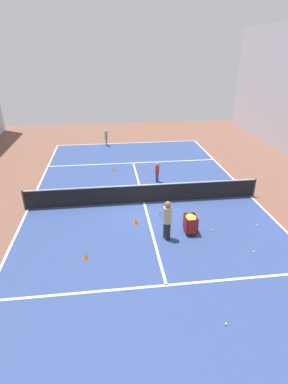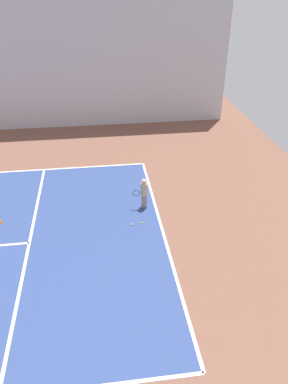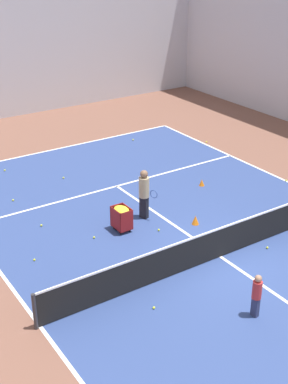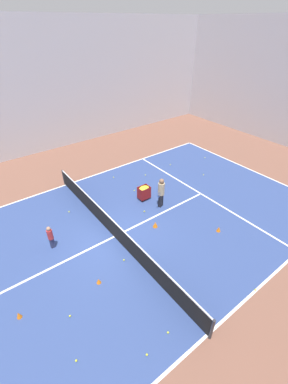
{
  "view_description": "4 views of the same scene",
  "coord_description": "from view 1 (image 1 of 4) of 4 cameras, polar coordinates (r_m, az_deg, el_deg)",
  "views": [
    {
      "loc": [
        1.66,
        13.27,
        6.97
      ],
      "look_at": [
        0.0,
        0.0,
        0.6
      ],
      "focal_mm": 28.0,
      "sensor_mm": 36.0,
      "label": 1
    },
    {
      "loc": [
        -10.89,
        -8.56,
        8.43
      ],
      "look_at": [
        1.76,
        -10.26,
        0.72
      ],
      "focal_mm": 35.0,
      "sensor_mm": 36.0,
      "label": 2
    },
    {
      "loc": [
        -9.2,
        -9.85,
        8.43
      ],
      "look_at": [
        -0.52,
        3.26,
        0.94
      ],
      "focal_mm": 50.0,
      "sensor_mm": 36.0,
      "label": 3
    },
    {
      "loc": [
        7.83,
        -4.19,
        8.43
      ],
      "look_at": [
        -1.58,
        2.94,
        0.48
      ],
      "focal_mm": 24.0,
      "sensor_mm": 36.0,
      "label": 4
    }
  ],
  "objects": [
    {
      "name": "ground_plane",
      "position": [
        15.08,
        0.0,
        -2.05
      ],
      "size": [
        36.72,
        36.72,
        0.0
      ],
      "primitive_type": "plane",
      "color": "brown"
    },
    {
      "name": "tennis_ball_12",
      "position": [
        16.15,
        -17.78,
        -1.26
      ],
      "size": [
        0.07,
        0.07,
        0.07
      ],
      "primitive_type": "sphere",
      "color": "yellow",
      "rests_on": "ground"
    },
    {
      "name": "ball_cart",
      "position": [
        12.58,
        8.88,
        -5.46
      ],
      "size": [
        0.47,
        0.63,
        0.81
      ],
      "color": "maroon",
      "rests_on": "ground"
    },
    {
      "name": "tennis_ball_18",
      "position": [
        15.36,
        -5.65,
        -1.49
      ],
      "size": [
        0.07,
        0.07,
        0.07
      ],
      "primitive_type": "sphere",
      "color": "yellow",
      "rests_on": "ground"
    },
    {
      "name": "tennis_ball_0",
      "position": [
        13.23,
        3.94,
        -6.21
      ],
      "size": [
        0.07,
        0.07,
        0.07
      ],
      "primitive_type": "sphere",
      "color": "yellow",
      "rests_on": "ground"
    },
    {
      "name": "tennis_ball_15",
      "position": [
        24.32,
        -4.44,
        8.84
      ],
      "size": [
        0.07,
        0.07,
        0.07
      ],
      "primitive_type": "sphere",
      "color": "yellow",
      "rests_on": "ground"
    },
    {
      "name": "training_cone_2",
      "position": [
        19.17,
        -5.87,
        4.45
      ],
      "size": [
        0.18,
        0.18,
        0.26
      ],
      "primitive_type": "cone",
      "color": "orange",
      "rests_on": "ground"
    },
    {
      "name": "tennis_ball_11",
      "position": [
        12.3,
        20.14,
        -10.65
      ],
      "size": [
        0.07,
        0.07,
        0.07
      ],
      "primitive_type": "sphere",
      "color": "yellow",
      "rests_on": "ground"
    },
    {
      "name": "line_centre_service",
      "position": [
        15.08,
        0.0,
        -2.04
      ],
      "size": [
        0.1,
        11.8,
        0.0
      ],
      "primitive_type": "cube",
      "color": "white",
      "rests_on": "ground"
    },
    {
      "name": "court_playing_area",
      "position": [
        15.08,
        0.0,
        -2.05
      ],
      "size": [
        11.32,
        21.46,
        0.0
      ],
      "color": "navy",
      "rests_on": "ground"
    },
    {
      "name": "tennis_ball_1",
      "position": [
        13.26,
        -23.67,
        -8.5
      ],
      "size": [
        0.07,
        0.07,
        0.07
      ],
      "primitive_type": "sphere",
      "color": "yellow",
      "rests_on": "ground"
    },
    {
      "name": "training_cone_3",
      "position": [
        13.25,
        -1.62,
        -5.49
      ],
      "size": [
        0.24,
        0.24,
        0.31
      ],
      "primitive_type": "cone",
      "color": "orange",
      "rests_on": "ground"
    },
    {
      "name": "tennis_ball_16",
      "position": [
        22.78,
        -16.76,
        6.66
      ],
      "size": [
        0.07,
        0.07,
        0.07
      ],
      "primitive_type": "sphere",
      "color": "yellow",
      "rests_on": "ground"
    },
    {
      "name": "tennis_ball_7",
      "position": [
        13.12,
        12.97,
        -7.17
      ],
      "size": [
        0.07,
        0.07,
        0.07
      ],
      "primitive_type": "sphere",
      "color": "yellow",
      "rests_on": "ground"
    },
    {
      "name": "training_cone_1",
      "position": [
        11.43,
        -11.1,
        -11.86
      ],
      "size": [
        0.2,
        0.2,
        0.26
      ],
      "primitive_type": "cone",
      "color": "orange",
      "rests_on": "ground"
    },
    {
      "name": "player_near_baseline",
      "position": [
        24.33,
        -7.24,
        10.47
      ],
      "size": [
        0.27,
        0.59,
        1.31
      ],
      "rotation": [
        0.0,
        0.0,
        1.54
      ],
      "color": "gray",
      "rests_on": "ground"
    },
    {
      "name": "line_sideline_right",
      "position": [
        15.51,
        -21.26,
        -3.09
      ],
      "size": [
        0.1,
        21.46,
        0.0
      ],
      "primitive_type": "cube",
      "color": "white",
      "rests_on": "ground"
    },
    {
      "name": "child_midcourt",
      "position": [
        17.22,
        2.52,
        4.02
      ],
      "size": [
        0.25,
        0.25,
        1.18
      ],
      "rotation": [
        0.0,
        0.0,
        1.65
      ],
      "color": "#2D3351",
      "rests_on": "ground"
    },
    {
      "name": "tennis_ball_13",
      "position": [
        17.01,
        -17.64,
        0.15
      ],
      "size": [
        0.07,
        0.07,
        0.07
      ],
      "primitive_type": "sphere",
      "color": "yellow",
      "rests_on": "ground"
    },
    {
      "name": "line_service_far",
      "position": [
        10.28,
        4.27,
        -17.29
      ],
      "size": [
        11.32,
        0.1,
        0.0
      ],
      "primitive_type": "cube",
      "color": "white",
      "rests_on": "ground"
    },
    {
      "name": "line_service_near",
      "position": [
        20.47,
        -2.06,
        5.56
      ],
      "size": [
        11.32,
        0.1,
        0.0
      ],
      "primitive_type": "cube",
      "color": "white",
      "rests_on": "ground"
    },
    {
      "name": "line_baseline_near",
      "position": [
        25.04,
        -3.08,
        9.3
      ],
      "size": [
        11.32,
        0.1,
        0.0
      ],
      "primitive_type": "cube",
      "color": "white",
      "rests_on": "ground"
    },
    {
      "name": "tennis_ball_2",
      "position": [
        23.94,
        -4.28,
        8.57
      ],
      "size": [
        0.07,
        0.07,
        0.07
      ],
      "primitive_type": "sphere",
      "color": "yellow",
      "rests_on": "ground"
    },
    {
      "name": "tennis_ball_5",
      "position": [
        18.44,
        -13.33,
        2.68
      ],
      "size": [
        0.07,
        0.07,
        0.07
      ],
      "primitive_type": "sphere",
      "color": "yellow",
      "rests_on": "ground"
    },
    {
      "name": "coach_at_net",
      "position": [
        11.87,
        4.44,
        -4.93
      ],
      "size": [
        0.46,
        0.67,
        1.71
      ],
      "rotation": [
        0.0,
        0.0,
        -1.19
      ],
      "color": "black",
      "rests_on": "ground"
    },
    {
      "name": "tennis_ball_4",
      "position": [
        16.48,
        10.0,
        0.18
      ],
      "size": [
        0.07,
        0.07,
        0.07
      ],
      "primitive_type": "sphere",
      "color": "yellow",
      "rests_on": "ground"
    },
    {
      "name": "training_cone_0",
      "position": [
        16.57,
        -6.98,
        0.82
      ],
      "size": [
        0.19,
        0.19,
        0.21
      ],
      "primitive_type": "cone",
      "color": "orange",
      "rests_on": "ground"
    },
    {
      "name": "tennis_ball_10",
      "position": [
        9.43,
        15.36,
        -23.07
      ],
      "size": [
        0.07,
        0.07,
        0.07
      ],
      "primitive_type": "sphere",
      "color": "yellow",
      "rests_on": "ground"
    },
    {
      "name": "tennis_ball_6",
      "position": [
        17.94,
        -8.96,
        2.42
      ],
      "size": [
        0.07,
        0.07,
        0.07
      ],
      "primitive_type": "sphere",
      "color": "yellow",
      "rests_on": "ground"
    },
    {
      "name": "tennis_ball_9",
      "position": [
        14.04,
        20.69,
        -5.95
      ],
      "size": [
        0.07,
        0.07,
        0.07
      ],
      "primitive_type": "sphere",
      "color": "yellow",
      "rests_on": "ground"
    },
    {
      "name": "tennis_net",
      "position": [
        14.85,
        0.0,
        -0.28
      ],
      "size": [
        11.62,
        0.1,
        1.0
      ],
      "color": "#2D2D33",
      "rests_on": "ground"
    },
    {
      "name": "line_sideline_left",
      "position": [
        16.68,
        19.68,
        -0.8
      ],
      "size": [
        0.1,
        21.46,
        0.0
      ],
      "primitive_type": "cube",
      "color": "white",
      "rests_on": "ground"
    }
  ]
}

